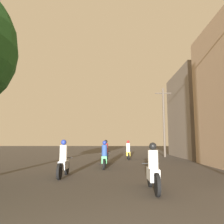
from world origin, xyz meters
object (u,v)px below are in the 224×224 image
(motorcycle_green, at_px, (104,157))
(motorcycle_blue, at_px, (106,154))
(building_right_far, at_px, (198,114))
(utility_pole_far, at_px, (164,120))
(motorcycle_white, at_px, (153,171))
(motorcycle_silver, at_px, (63,162))
(motorcycle_yellow, at_px, (128,152))

(motorcycle_green, height_order, motorcycle_blue, motorcycle_blue)
(building_right_far, bearing_deg, utility_pole_far, 174.41)
(motorcycle_white, xyz_separation_m, motorcycle_silver, (-3.48, 2.63, 0.03))
(building_right_far, relative_size, utility_pole_far, 1.21)
(motorcycle_white, distance_m, motorcycle_green, 5.99)
(motorcycle_blue, distance_m, utility_pole_far, 8.83)
(motorcycle_white, distance_m, motorcycle_silver, 4.36)
(motorcycle_blue, bearing_deg, motorcycle_green, -92.70)
(motorcycle_silver, distance_m, motorcycle_blue, 5.53)
(motorcycle_white, xyz_separation_m, motorcycle_yellow, (-0.09, 11.65, 0.02))
(motorcycle_white, xyz_separation_m, motorcycle_blue, (-1.84, 7.91, 0.04))
(motorcycle_yellow, bearing_deg, motorcycle_blue, -116.57)
(utility_pole_far, bearing_deg, motorcycle_yellow, -144.85)
(motorcycle_silver, xyz_separation_m, utility_pole_far, (7.07, 11.62, 2.88))
(motorcycle_white, relative_size, motorcycle_silver, 0.97)
(motorcycle_silver, height_order, motorcycle_green, motorcycle_silver)
(motorcycle_silver, bearing_deg, motorcycle_white, -43.95)
(building_right_far, bearing_deg, motorcycle_yellow, -161.72)
(motorcycle_silver, relative_size, motorcycle_green, 1.06)
(motorcycle_white, relative_size, building_right_far, 0.24)
(motorcycle_silver, distance_m, motorcycle_yellow, 9.64)
(motorcycle_white, height_order, motorcycle_yellow, motorcycle_yellow)
(motorcycle_yellow, height_order, utility_pole_far, utility_pole_far)
(motorcycle_silver, relative_size, building_right_far, 0.25)
(motorcycle_silver, distance_m, building_right_far, 15.67)
(motorcycle_green, height_order, utility_pole_far, utility_pole_far)
(motorcycle_silver, bearing_deg, motorcycle_green, 54.82)
(motorcycle_silver, height_order, motorcycle_yellow, motorcycle_silver)
(motorcycle_silver, height_order, motorcycle_blue, same)
(motorcycle_blue, height_order, building_right_far, building_right_far)
(motorcycle_white, height_order, building_right_far, building_right_far)
(motorcycle_silver, relative_size, motorcycle_yellow, 1.09)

